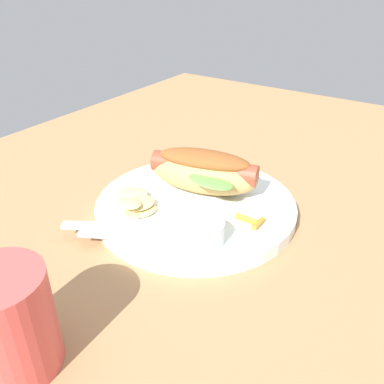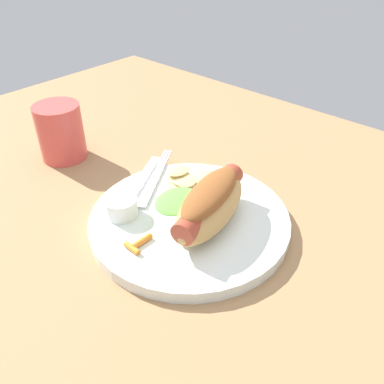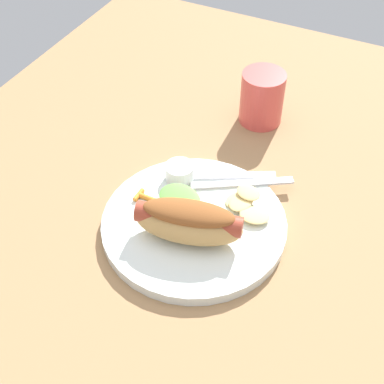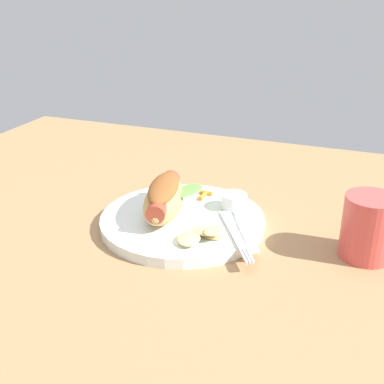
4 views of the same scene
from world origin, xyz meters
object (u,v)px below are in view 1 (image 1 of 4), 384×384
object	(u,v)px
fork	(130,227)
drinking_cup	(7,323)
knife	(138,237)
chips_pile	(135,202)
plate	(197,205)
sauce_ramekin	(205,232)
hot_dog	(204,171)
carrot_garnish	(251,221)

from	to	relation	value
fork	drinking_cup	bearing A→B (deg)	70.27
knife	chips_pile	bearing A→B (deg)	-73.37
fork	knife	xyz separation A→B (cm)	(-0.88, -2.02, -0.02)
plate	sauce_ramekin	xyz separation A→B (cm)	(-6.88, -5.53, 2.03)
chips_pile	sauce_ramekin	bearing A→B (deg)	-95.78
hot_dog	fork	xyz separation A→B (cm)	(-11.97, 2.40, -2.84)
chips_pile	drinking_cup	world-z (taller)	drinking_cup
sauce_ramekin	knife	bearing A→B (deg)	118.93
knife	drinking_cup	xyz separation A→B (cm)	(-16.77, -1.56, 2.70)
sauce_ramekin	carrot_garnish	world-z (taller)	sauce_ramekin
plate	chips_pile	world-z (taller)	chips_pile
carrot_garnish	hot_dog	bearing A→B (deg)	68.86
hot_dog	knife	size ratio (longest dim) A/B	1.12
chips_pile	carrot_garnish	world-z (taller)	chips_pile
hot_dog	carrot_garnish	world-z (taller)	hot_dog
hot_dog	chips_pile	distance (cm)	9.75
plate	carrot_garnish	world-z (taller)	carrot_garnish
drinking_cup	fork	bearing A→B (deg)	11.46
hot_dog	carrot_garnish	distance (cm)	9.70
fork	carrot_garnish	world-z (taller)	carrot_garnish
sauce_ramekin	knife	distance (cm)	7.45
drinking_cup	plate	bearing A→B (deg)	1.35
hot_dog	knife	distance (cm)	13.17
hot_dog	drinking_cup	xyz separation A→B (cm)	(-29.62, -1.18, -0.16)
chips_pile	carrot_garnish	xyz separation A→B (cm)	(4.83, -13.49, -0.40)
knife	plate	bearing A→B (deg)	-121.77
sauce_ramekin	fork	xyz separation A→B (cm)	(-2.68, 8.47, -1.03)
sauce_ramekin	drinking_cup	bearing A→B (deg)	166.48
knife	drinking_cup	distance (cm)	17.06
chips_pile	drinking_cup	xyz separation A→B (cm)	(-21.44, -5.97, 2.11)
chips_pile	carrot_garnish	bearing A→B (deg)	-70.31
fork	chips_pile	bearing A→B (deg)	-88.92
plate	fork	xyz separation A→B (cm)	(-9.56, 2.94, 1.00)
knife	drinking_cup	world-z (taller)	drinking_cup
sauce_ramekin	drinking_cup	distance (cm)	20.98
chips_pile	carrot_garnish	size ratio (longest dim) A/B	2.41
plate	knife	bearing A→B (deg)	174.96
plate	drinking_cup	bearing A→B (deg)	-178.65
sauce_ramekin	fork	world-z (taller)	sauce_ramekin
plate	hot_dog	bearing A→B (deg)	12.59
hot_dog	chips_pile	world-z (taller)	hot_dog
sauce_ramekin	hot_dog	bearing A→B (deg)	33.16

